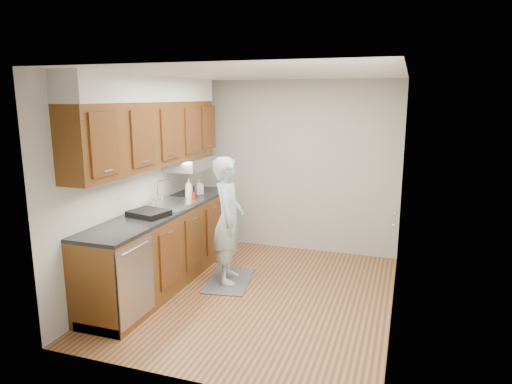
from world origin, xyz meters
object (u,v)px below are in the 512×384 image
Objects in this scene: soap_bottle_a at (189,188)px; soda_can at (194,196)px; soap_bottle_b at (199,186)px; dish_rack at (149,213)px; person at (228,212)px.

soda_can is at bearing -34.90° from soap_bottle_a.
soap_bottle_b reaches higher than soda_can.
soda_can is (0.11, -0.07, -0.08)m from soap_bottle_a.
dish_rack is at bearing -91.25° from soap_bottle_a.
soap_bottle_b is at bearing 89.21° from soap_bottle_a.
person is 0.79m from soap_bottle_a.
soap_bottle_a reaches higher than soap_bottle_b.
soda_can is at bearing 95.07° from dish_rack.
soap_bottle_a is at bearing 145.10° from soda_can.
person is 0.95m from soap_bottle_b.
soap_bottle_a is at bearing 47.66° from person.
soda_can is (0.10, -0.37, -0.05)m from soap_bottle_b.
person is 8.20× the size of soap_bottle_b.
soap_bottle_a is 0.97m from dish_rack.
person reaches higher than soda_can.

